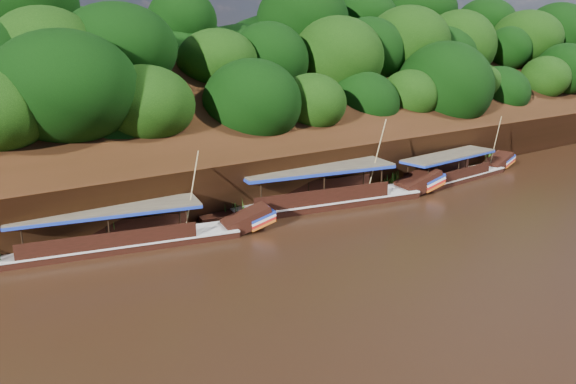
{
  "coord_description": "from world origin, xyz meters",
  "views": [
    {
      "loc": [
        -23.52,
        -19.59,
        10.92
      ],
      "look_at": [
        -4.28,
        7.0,
        1.78
      ],
      "focal_mm": 35.0,
      "sensor_mm": 36.0,
      "label": 1
    }
  ],
  "objects": [
    {
      "name": "boat_0",
      "position": [
        12.47,
        7.27,
        0.5
      ],
      "size": [
        13.74,
        2.86,
        5.18
      ],
      "rotation": [
        0.0,
        0.0,
        0.06
      ],
      "color": "black",
      "rests_on": "ground"
    },
    {
      "name": "boat_2",
      "position": [
        -13.41,
        8.17,
        0.52
      ],
      "size": [
        14.68,
        5.09,
        5.36
      ],
      "rotation": [
        0.0,
        0.0,
        -0.23
      ],
      "color": "black",
      "rests_on": "ground"
    },
    {
      "name": "ground",
      "position": [
        0.0,
        0.0,
        0.0
      ],
      "size": [
        160.0,
        160.0,
        0.0
      ],
      "primitive_type": "plane",
      "color": "black",
      "rests_on": "ground"
    },
    {
      "name": "boat_1",
      "position": [
        0.41,
        7.78,
        0.62
      ],
      "size": [
        15.93,
        5.24,
        6.23
      ],
      "rotation": [
        0.0,
        0.0,
        -0.19
      ],
      "color": "black",
      "rests_on": "ground"
    },
    {
      "name": "reeds",
      "position": [
        -2.14,
        9.54,
        0.87
      ],
      "size": [
        48.16,
        2.27,
        2.05
      ],
      "color": "#275715",
      "rests_on": "ground"
    },
    {
      "name": "riverbank",
      "position": [
        -0.01,
        22.73,
        1.89
      ],
      "size": [
        120.0,
        30.06,
        19.4
      ],
      "color": "black",
      "rests_on": "ground"
    }
  ]
}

